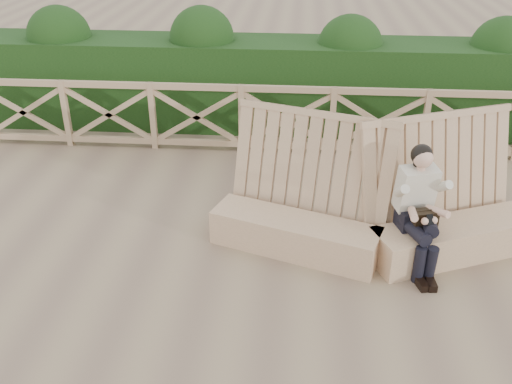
{
  "coord_description": "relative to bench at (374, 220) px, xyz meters",
  "views": [
    {
      "loc": [
        0.21,
        -4.96,
        3.77
      ],
      "look_at": [
        -0.23,
        0.4,
        0.9
      ],
      "focal_mm": 40.0,
      "sensor_mm": 36.0,
      "label": 1
    }
  ],
  "objects": [
    {
      "name": "ground",
      "position": [
        -1.11,
        -0.78,
        -0.39
      ],
      "size": [
        60.0,
        60.0,
        0.0
      ],
      "primitive_type": "plane",
      "color": "brown",
      "rests_on": "ground"
    },
    {
      "name": "bench",
      "position": [
        0.0,
        0.0,
        0.0
      ],
      "size": [
        3.83,
        1.44,
        1.55
      ],
      "rotation": [
        0.0,
        0.0,
        -0.03
      ],
      "color": "#9B7958",
      "rests_on": "ground"
    },
    {
      "name": "woman",
      "position": [
        0.42,
        -0.23,
        0.35
      ],
      "size": [
        0.51,
        0.91,
        1.4
      ],
      "rotation": [
        0.0,
        0.0,
        0.28
      ],
      "color": "black",
      "rests_on": "ground"
    },
    {
      "name": "guardrail",
      "position": [
        -1.11,
        2.72,
        0.17
      ],
      "size": [
        10.1,
        0.09,
        1.1
      ],
      "color": "#9D7C5B",
      "rests_on": "ground"
    },
    {
      "name": "hedge",
      "position": [
        -1.11,
        3.92,
        0.36
      ],
      "size": [
        12.0,
        1.2,
        1.5
      ],
      "primitive_type": "cube",
      "color": "black",
      "rests_on": "ground"
    }
  ]
}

